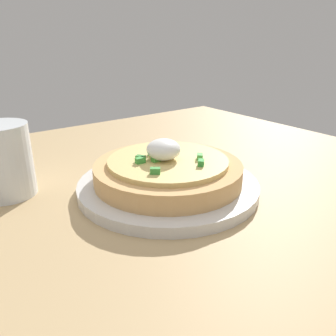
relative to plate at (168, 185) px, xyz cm
name	(u,v)px	position (x,y,z in cm)	size (l,w,h in cm)	color
dining_table	(144,196)	(-2.80, 2.14, -1.79)	(100.34, 84.52, 2.06)	tan
plate	(168,185)	(0.00, 0.00, 0.00)	(26.29, 26.29, 1.52)	silver
pizza	(168,170)	(-0.03, 0.01, 2.52)	(21.42, 21.42, 6.38)	tan
cup_near	(4,163)	(-19.23, 12.66, 4.07)	(7.85, 7.85, 10.32)	silver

